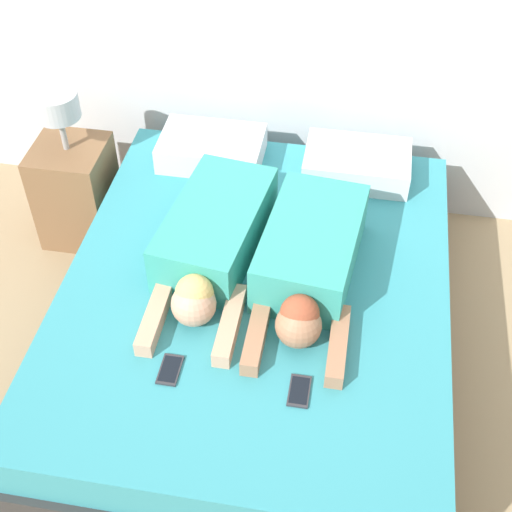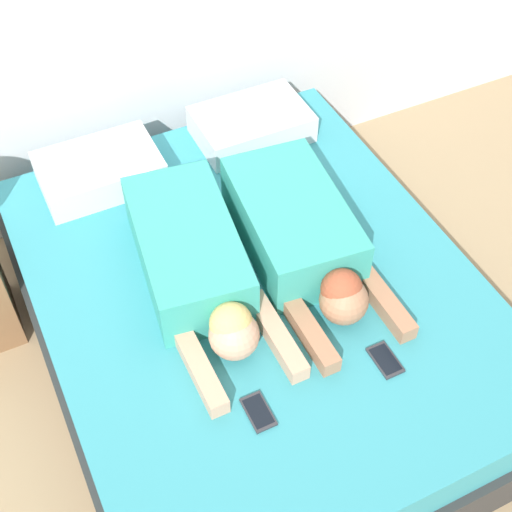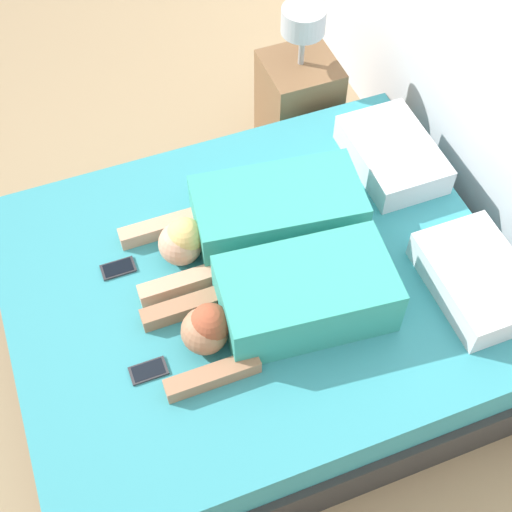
# 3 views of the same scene
# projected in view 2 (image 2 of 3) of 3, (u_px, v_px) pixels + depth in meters

# --- Properties ---
(ground_plane) EXTENTS (12.00, 12.00, 0.00)m
(ground_plane) POSITION_uv_depth(u_px,v_px,m) (256.00, 349.00, 3.15)
(ground_plane) COLOR #9E8460
(bed) EXTENTS (1.70, 2.09, 0.48)m
(bed) POSITION_uv_depth(u_px,v_px,m) (256.00, 318.00, 2.98)
(bed) COLOR #2D2D2D
(bed) RESTS_ON ground_plane
(pillow_head_left) EXTENTS (0.52, 0.35, 0.14)m
(pillow_head_left) POSITION_uv_depth(u_px,v_px,m) (100.00, 171.00, 3.12)
(pillow_head_left) COLOR silver
(pillow_head_left) RESTS_ON bed
(pillow_head_right) EXTENTS (0.52, 0.35, 0.14)m
(pillow_head_right) POSITION_uv_depth(u_px,v_px,m) (252.00, 124.00, 3.33)
(pillow_head_right) COLOR silver
(pillow_head_right) RESTS_ON bed
(person_left) EXTENTS (0.45, 1.03, 0.23)m
(person_left) POSITION_uv_depth(u_px,v_px,m) (196.00, 264.00, 2.71)
(person_left) COLOR teal
(person_left) RESTS_ON bed
(person_right) EXTENTS (0.44, 0.97, 0.24)m
(person_right) POSITION_uv_depth(u_px,v_px,m) (301.00, 236.00, 2.80)
(person_right) COLOR teal
(person_right) RESTS_ON bed
(cell_phone_left) EXTENTS (0.08, 0.14, 0.01)m
(cell_phone_left) POSITION_uv_depth(u_px,v_px,m) (258.00, 412.00, 2.41)
(cell_phone_left) COLOR #2D2D33
(cell_phone_left) RESTS_ON bed
(cell_phone_right) EXTENTS (0.08, 0.14, 0.01)m
(cell_phone_right) POSITION_uv_depth(u_px,v_px,m) (385.00, 360.00, 2.55)
(cell_phone_right) COLOR #2D2D33
(cell_phone_right) RESTS_ON bed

